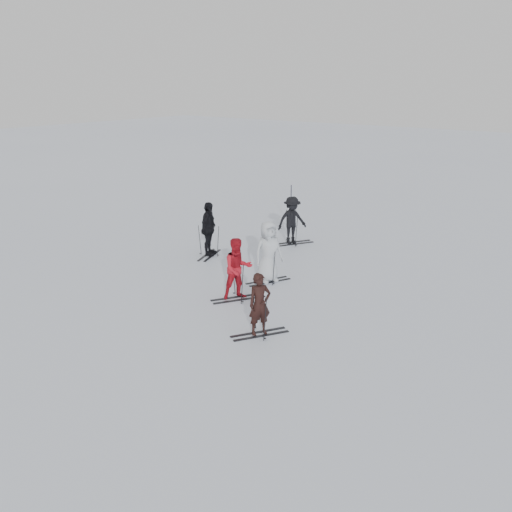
{
  "coord_description": "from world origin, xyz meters",
  "views": [
    {
      "loc": [
        10.15,
        -12.41,
        6.3
      ],
      "look_at": [
        0.0,
        1.0,
        1.0
      ],
      "focal_mm": 40.0,
      "sensor_mm": 36.0,
      "label": 1
    }
  ],
  "objects": [
    {
      "name": "skier_near_dark",
      "position": [
        2.19,
        -1.75,
        0.81
      ],
      "size": [
        0.63,
        0.7,
        1.62
      ],
      "primitive_type": "imported",
      "rotation": [
        0.0,
        0.0,
        1.04
      ],
      "color": "black",
      "rests_on": "ground"
    },
    {
      "name": "skis_uphill_far",
      "position": [
        -1.77,
        5.67,
        0.67
      ],
      "size": [
        2.09,
        1.77,
        1.35
      ],
      "primitive_type": null,
      "rotation": [
        0.0,
        0.0,
        1.05
      ],
      "color": "black",
      "rests_on": "ground"
    },
    {
      "name": "piste_marker",
      "position": [
        -3.56,
        8.27,
        0.88
      ],
      "size": [
        0.05,
        0.05,
        1.77
      ],
      "primitive_type": "cylinder",
      "rotation": [
        0.0,
        0.0,
        0.18
      ],
      "color": "black",
      "rests_on": "ground"
    },
    {
      "name": "skier_grey",
      "position": [
        0.05,
        1.58,
        0.98
      ],
      "size": [
        0.97,
        1.13,
        1.97
      ],
      "primitive_type": "imported",
      "rotation": [
        0.0,
        0.0,
        1.15
      ],
      "color": "silver",
      "rests_on": "ground"
    },
    {
      "name": "ground",
      "position": [
        0.0,
        0.0,
        0.0
      ],
      "size": [
        120.0,
        120.0,
        0.0
      ],
      "primitive_type": "plane",
      "color": "silver",
      "rests_on": "ground"
    },
    {
      "name": "skier_uphill_left",
      "position": [
        -3.33,
        2.54,
        0.99
      ],
      "size": [
        0.84,
        1.25,
        1.97
      ],
      "primitive_type": "imported",
      "rotation": [
        0.0,
        0.0,
        1.92
      ],
      "color": "black",
      "rests_on": "ground"
    },
    {
      "name": "skis_red",
      "position": [
        0.21,
        -0.17,
        0.61
      ],
      "size": [
        1.89,
        1.62,
        1.22
      ],
      "primitive_type": null,
      "rotation": [
        0.0,
        0.0,
        1.03
      ],
      "color": "black",
      "rests_on": "ground"
    },
    {
      "name": "skis_near_dark",
      "position": [
        2.19,
        -1.75,
        0.57
      ],
      "size": [
        1.77,
        1.51,
        1.14
      ],
      "primitive_type": null,
      "rotation": [
        0.0,
        0.0,
        1.04
      ],
      "color": "black",
      "rests_on": "ground"
    },
    {
      "name": "skis_uphill_left",
      "position": [
        -3.33,
        2.54,
        0.59
      ],
      "size": [
        1.8,
        1.34,
        1.17
      ],
      "primitive_type": null,
      "rotation": [
        0.0,
        0.0,
        1.92
      ],
      "color": "black",
      "rests_on": "ground"
    },
    {
      "name": "skis_grey",
      "position": [
        0.05,
        1.58,
        0.56
      ],
      "size": [
        1.74,
        1.38,
        1.13
      ],
      "primitive_type": null,
      "rotation": [
        0.0,
        0.0,
        1.15
      ],
      "color": "black",
      "rests_on": "ground"
    },
    {
      "name": "skier_red",
      "position": [
        0.21,
        -0.17,
        0.92
      ],
      "size": [
        1.05,
        1.12,
        1.83
      ],
      "primitive_type": "imported",
      "rotation": [
        0.0,
        0.0,
        1.03
      ],
      "color": "#B41420",
      "rests_on": "ground"
    },
    {
      "name": "skier_uphill_far",
      "position": [
        -1.77,
        5.67,
        0.93
      ],
      "size": [
        1.2,
        1.38,
        1.86
      ],
      "primitive_type": "imported",
      "rotation": [
        0.0,
        0.0,
        1.05
      ],
      "color": "black",
      "rests_on": "ground"
    }
  ]
}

